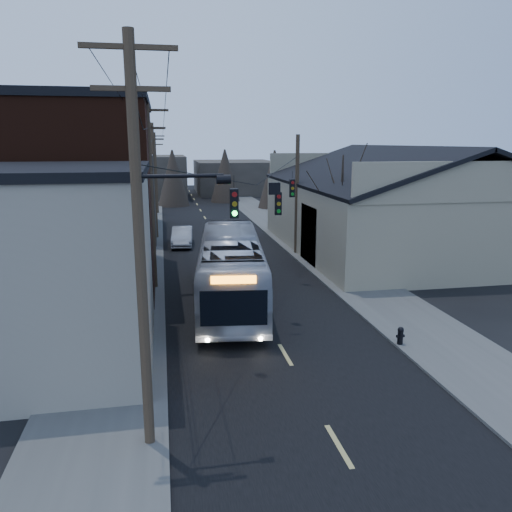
{
  "coord_description": "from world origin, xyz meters",
  "views": [
    {
      "loc": [
        -4.4,
        -9.32,
        8.02
      ],
      "look_at": [
        -0.38,
        12.1,
        3.0
      ],
      "focal_mm": 35.0,
      "sensor_mm": 36.0,
      "label": 1
    }
  ],
  "objects": [
    {
      "name": "ground",
      "position": [
        0.0,
        0.0,
        0.0
      ],
      "size": [
        160.0,
        160.0,
        0.0
      ],
      "primitive_type": "plane",
      "color": "black",
      "rests_on": "ground"
    },
    {
      "name": "road_surface",
      "position": [
        0.0,
        30.0,
        0.01
      ],
      "size": [
        9.0,
        110.0,
        0.02
      ],
      "primitive_type": "cube",
      "color": "black",
      "rests_on": "ground"
    },
    {
      "name": "sidewalk_left",
      "position": [
        -6.5,
        30.0,
        0.06
      ],
      "size": [
        4.0,
        110.0,
        0.12
      ],
      "primitive_type": "cube",
      "color": "#474744",
      "rests_on": "ground"
    },
    {
      "name": "sidewalk_right",
      "position": [
        6.5,
        30.0,
        0.06
      ],
      "size": [
        4.0,
        110.0,
        0.12
      ],
      "primitive_type": "cube",
      "color": "#474744",
      "rests_on": "ground"
    },
    {
      "name": "building_clapboard",
      "position": [
        -9.0,
        9.0,
        3.5
      ],
      "size": [
        8.0,
        8.0,
        7.0
      ],
      "primitive_type": "cube",
      "color": "gray",
      "rests_on": "ground"
    },
    {
      "name": "building_brick",
      "position": [
        -10.0,
        20.0,
        5.0
      ],
      "size": [
        10.0,
        12.0,
        10.0
      ],
      "primitive_type": "cube",
      "color": "black",
      "rests_on": "ground"
    },
    {
      "name": "building_left_far",
      "position": [
        -9.5,
        36.0,
        3.5
      ],
      "size": [
        9.0,
        14.0,
        7.0
      ],
      "primitive_type": "cube",
      "color": "#322E28",
      "rests_on": "ground"
    },
    {
      "name": "warehouse",
      "position": [
        13.0,
        25.0,
        2.7
      ],
      "size": [
        16.16,
        20.6,
        7.73
      ],
      "color": "gray",
      "rests_on": "ground"
    },
    {
      "name": "building_far_left",
      "position": [
        -6.0,
        65.0,
        3.0
      ],
      "size": [
        10.0,
        12.0,
        6.0
      ],
      "primitive_type": "cube",
      "color": "#322E28",
      "rests_on": "ground"
    },
    {
      "name": "building_far_right",
      "position": [
        7.0,
        70.0,
        2.5
      ],
      "size": [
        12.0,
        14.0,
        5.0
      ],
      "primitive_type": "cube",
      "color": "#322E28",
      "rests_on": "ground"
    },
    {
      "name": "bare_tree",
      "position": [
        6.5,
        20.0,
        3.6
      ],
      "size": [
        0.4,
        0.4,
        7.2
      ],
      "primitive_type": "cone",
      "color": "black",
      "rests_on": "ground"
    },
    {
      "name": "utility_lines",
      "position": [
        -3.11,
        24.14,
        4.95
      ],
      "size": [
        11.24,
        45.28,
        10.5
      ],
      "color": "#382B1E",
      "rests_on": "ground"
    },
    {
      "name": "bus",
      "position": [
        -1.15,
        14.79,
        1.77
      ],
      "size": [
        4.47,
        12.97,
        3.54
      ],
      "primitive_type": "imported",
      "rotation": [
        0.0,
        0.0,
        3.02
      ],
      "color": "#ABAEB7",
      "rests_on": "ground"
    },
    {
      "name": "parked_car",
      "position": [
        -3.0,
        29.57,
        0.73
      ],
      "size": [
        1.89,
        4.53,
        1.46
      ],
      "primitive_type": "imported",
      "rotation": [
        0.0,
        0.0,
        -0.08
      ],
      "color": "#A5A6AD",
      "rests_on": "ground"
    },
    {
      "name": "fire_hydrant",
      "position": [
        4.7,
        7.93,
        0.5
      ],
      "size": [
        0.33,
        0.25,
        0.72
      ],
      "rotation": [
        0.0,
        0.0,
        0.01
      ],
      "color": "black",
      "rests_on": "sidewalk_right"
    }
  ]
}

